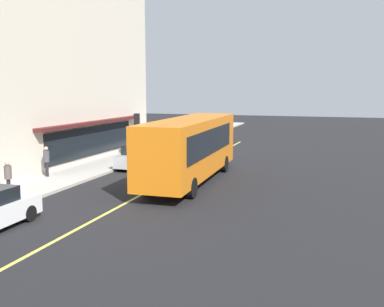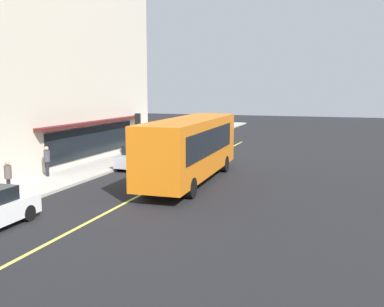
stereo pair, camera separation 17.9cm
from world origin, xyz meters
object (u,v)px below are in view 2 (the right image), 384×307
Objects in this scene: bus at (191,146)px; traffic_light at (138,125)px; pedestrian_mid_block at (8,175)px; pedestrian_near_storefront at (155,139)px; car_silver at (142,156)px; pedestrian_waiting at (47,158)px.

bus is 8.69m from traffic_light.
traffic_light reaches higher than pedestrian_mid_block.
pedestrian_mid_block is (-15.37, 0.84, -0.09)m from pedestrian_near_storefront.
pedestrian_near_storefront is 1.08× the size of pedestrian_mid_block.
bus is 9.37m from pedestrian_mid_block.
pedestrian_waiting is at bearing 145.03° from car_silver.
pedestrian_near_storefront is 11.10m from pedestrian_waiting.
pedestrian_waiting is 4.58m from pedestrian_mid_block.
traffic_light is at bearing -13.58° from pedestrian_waiting.
pedestrian_waiting reaches higher than car_silver.
pedestrian_mid_block is (-12.43, 0.81, -1.40)m from traffic_light.
pedestrian_waiting is at bearing 166.42° from traffic_light.
pedestrian_waiting is at bearing 169.80° from pedestrian_near_storefront.
pedestrian_waiting is (-5.09, 3.56, 0.45)m from car_silver.
pedestrian_near_storefront is 15.39m from pedestrian_mid_block.
bus reaches higher than car_silver.
traffic_light is 1.94× the size of pedestrian_mid_block.
traffic_light reaches higher than pedestrian_near_storefront.
pedestrian_near_storefront is at bearing -3.14° from pedestrian_mid_block.
traffic_light is 3.78m from car_silver.
pedestrian_near_storefront reaches higher than car_silver.
traffic_light is 8.33m from pedestrian_waiting.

